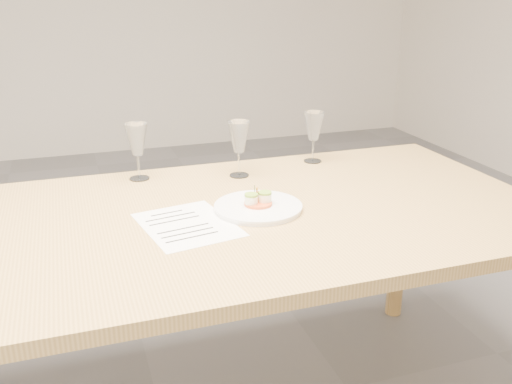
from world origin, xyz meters
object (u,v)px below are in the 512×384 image
object	(u,v)px
dinner_plate	(258,206)
wine_glass_2	(239,138)
wine_glass_1	(137,141)
wine_glass_3	(314,127)
recipe_sheet	(187,225)
dining_table	(153,244)

from	to	relation	value
dinner_plate	wine_glass_2	xyz separation A→B (m)	(0.04, 0.33, 0.13)
wine_glass_1	wine_glass_3	world-z (taller)	wine_glass_1
wine_glass_2	wine_glass_3	xyz separation A→B (m)	(0.32, 0.08, -0.00)
dinner_plate	recipe_sheet	world-z (taller)	dinner_plate
dining_table	wine_glass_2	xyz separation A→B (m)	(0.36, 0.32, 0.21)
dinner_plate	wine_glass_1	bearing A→B (deg)	126.27
wine_glass_2	wine_glass_3	size ratio (longest dim) A/B	1.02
wine_glass_1	wine_glass_3	size ratio (longest dim) A/B	1.02
dining_table	wine_glass_2	world-z (taller)	wine_glass_2
dinner_plate	recipe_sheet	distance (m)	0.23
dinner_plate	wine_glass_3	world-z (taller)	wine_glass_3
wine_glass_2	dinner_plate	bearing A→B (deg)	-97.14
wine_glass_3	wine_glass_2	bearing A→B (deg)	-166.62
dining_table	wine_glass_1	distance (m)	0.45
wine_glass_3	wine_glass_1	bearing A→B (deg)	179.73
recipe_sheet	wine_glass_2	distance (m)	0.48
wine_glass_2	wine_glass_3	bearing A→B (deg)	13.38
recipe_sheet	wine_glass_1	distance (m)	0.48
dining_table	wine_glass_1	world-z (taller)	wine_glass_1
dinner_plate	wine_glass_2	world-z (taller)	wine_glass_2
dining_table	wine_glass_2	size ratio (longest dim) A/B	12.21
recipe_sheet	wine_glass_1	xyz separation A→B (m)	(-0.07, 0.45, 0.14)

